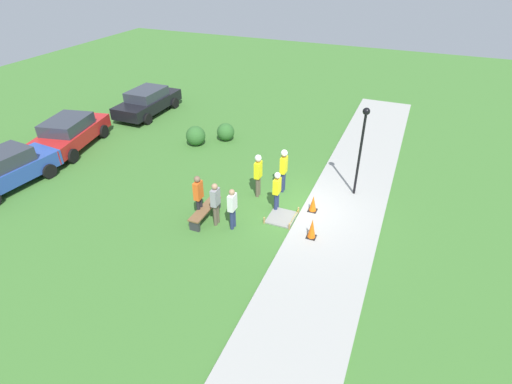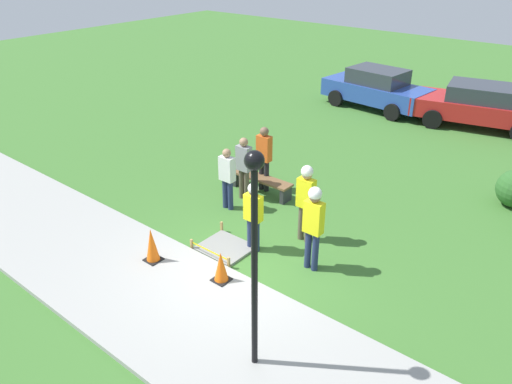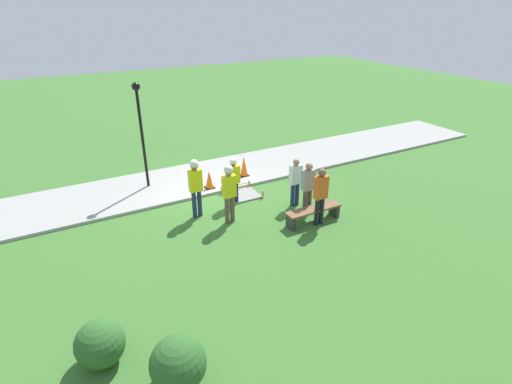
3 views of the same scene
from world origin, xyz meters
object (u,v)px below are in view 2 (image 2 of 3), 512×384
at_px(lamppost_near, 254,234).
at_px(bystander_in_gray_shirt, 227,175).
at_px(bystander_in_orange_shirt, 264,155).
at_px(bystander_in_white_shirt, 244,165).
at_px(worker_supervisor, 253,212).
at_px(worker_trainee, 306,196).
at_px(traffic_cone_near_patch, 152,245).
at_px(worker_assistant, 313,220).
at_px(park_bench, 261,182).
at_px(parked_car_blue, 376,88).
at_px(parked_car_red, 481,105).
at_px(traffic_cone_far_patch, 221,267).

bearing_deg(lamppost_near, bystander_in_gray_shirt, 136.64).
bearing_deg(bystander_in_orange_shirt, bystander_in_white_shirt, -96.23).
height_order(worker_supervisor, worker_trainee, worker_trainee).
distance_m(traffic_cone_near_patch, worker_supervisor, 2.28).
height_order(worker_supervisor, bystander_in_gray_shirt, worker_supervisor).
relative_size(worker_supervisor, worker_assistant, 0.86).
height_order(worker_supervisor, bystander_in_orange_shirt, bystander_in_orange_shirt).
xyz_separation_m(park_bench, worker_assistant, (3.02, -2.08, 0.84)).
bearing_deg(bystander_in_gray_shirt, worker_trainee, -0.56).
relative_size(bystander_in_orange_shirt, bystander_in_gray_shirt, 1.11).
bearing_deg(parked_car_blue, worker_supervisor, -70.73).
relative_size(bystander_in_orange_shirt, bystander_in_white_shirt, 1.06).
xyz_separation_m(worker_trainee, lamppost_near, (1.55, -3.71, 1.41)).
xyz_separation_m(worker_supervisor, worker_assistant, (1.41, 0.22, 0.20)).
bearing_deg(bystander_in_white_shirt, lamppost_near, -47.98).
relative_size(bystander_in_orange_shirt, parked_car_red, 0.37).
xyz_separation_m(worker_trainee, bystander_in_white_shirt, (-2.42, 0.70, -0.16)).
distance_m(worker_supervisor, parked_car_blue, 11.61).
height_order(bystander_in_white_shirt, parked_car_red, bystander_in_white_shirt).
relative_size(park_bench, worker_supervisor, 1.12).
relative_size(traffic_cone_far_patch, bystander_in_orange_shirt, 0.36).
bearing_deg(parked_car_red, parked_car_blue, 173.31).
relative_size(worker_supervisor, parked_car_red, 0.33).
bearing_deg(bystander_in_white_shirt, traffic_cone_near_patch, -82.90).
height_order(traffic_cone_far_patch, lamppost_near, lamppost_near).
height_order(park_bench, worker_supervisor, worker_supervisor).
xyz_separation_m(worker_supervisor, parked_car_blue, (-2.78, 11.28, -0.15)).
bearing_deg(lamppost_near, bystander_in_white_shirt, 132.02).
xyz_separation_m(lamppost_near, parked_car_red, (-0.97, 14.29, -1.74)).
relative_size(traffic_cone_near_patch, bystander_in_orange_shirt, 0.42).
xyz_separation_m(bystander_in_orange_shirt, parked_car_red, (2.91, 9.14, -0.24)).
distance_m(worker_supervisor, worker_trainee, 1.26).
bearing_deg(parked_car_red, traffic_cone_near_patch, -112.65).
height_order(bystander_in_gray_shirt, parked_car_blue, bystander_in_gray_shirt).
relative_size(bystander_in_gray_shirt, bystander_in_white_shirt, 0.95).
height_order(worker_assistant, parked_car_red, worker_assistant).
height_order(bystander_in_orange_shirt, lamppost_near, lamppost_near).
bearing_deg(bystander_in_gray_shirt, bystander_in_white_shirt, 91.32).
relative_size(traffic_cone_far_patch, parked_car_blue, 0.15).
height_order(bystander_in_orange_shirt, bystander_in_gray_shirt, bystander_in_orange_shirt).
distance_m(traffic_cone_near_patch, lamppost_near, 4.18).
distance_m(park_bench, worker_trainee, 2.72).
xyz_separation_m(traffic_cone_far_patch, worker_trainee, (0.35, 2.45, 0.72)).
bearing_deg(park_bench, traffic_cone_near_patch, -85.88).
height_order(traffic_cone_far_patch, bystander_in_gray_shirt, bystander_in_gray_shirt).
height_order(park_bench, bystander_in_white_shirt, bystander_in_white_shirt).
height_order(bystander_in_gray_shirt, parked_car_red, bystander_in_gray_shirt).
relative_size(traffic_cone_near_patch, traffic_cone_far_patch, 1.17).
height_order(park_bench, bystander_in_gray_shirt, bystander_in_gray_shirt).
distance_m(traffic_cone_near_patch, parked_car_blue, 13.16).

